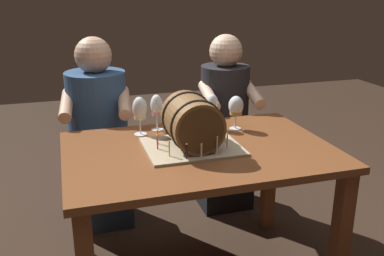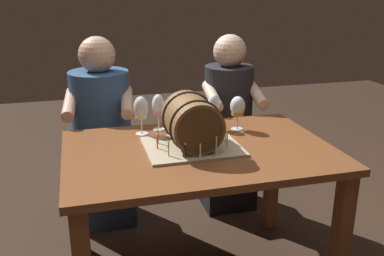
{
  "view_description": "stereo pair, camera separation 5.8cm",
  "coord_description": "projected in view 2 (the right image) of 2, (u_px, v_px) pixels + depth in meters",
  "views": [
    {
      "loc": [
        -0.59,
        -1.84,
        1.49
      ],
      "look_at": [
        -0.03,
        0.01,
        0.84
      ],
      "focal_mm": 40.46,
      "sensor_mm": 36.0,
      "label": 1
    },
    {
      "loc": [
        -0.54,
        -1.85,
        1.49
      ],
      "look_at": [
        -0.03,
        0.01,
        0.84
      ],
      "focal_mm": 40.46,
      "sensor_mm": 36.0,
      "label": 2
    }
  ],
  "objects": [
    {
      "name": "barrel_cake",
      "position": [
        192.0,
        124.0,
        2.04
      ],
      "size": [
        0.45,
        0.37,
        0.26
      ],
      "color": "tan",
      "rests_on": "dining_table"
    },
    {
      "name": "wine_glass_red",
      "position": [
        190.0,
        105.0,
        2.37
      ],
      "size": [
        0.08,
        0.08,
        0.17
      ],
      "color": "white",
      "rests_on": "dining_table"
    },
    {
      "name": "wine_glass_white",
      "position": [
        141.0,
        110.0,
        2.22
      ],
      "size": [
        0.07,
        0.07,
        0.2
      ],
      "color": "white",
      "rests_on": "dining_table"
    },
    {
      "name": "wine_glass_amber",
      "position": [
        238.0,
        107.0,
        2.3
      ],
      "size": [
        0.08,
        0.08,
        0.18
      ],
      "color": "white",
      "rests_on": "dining_table"
    },
    {
      "name": "person_seated_right",
      "position": [
        228.0,
        132.0,
        2.91
      ],
      "size": [
        0.38,
        0.47,
        1.18
      ],
      "color": "black",
      "rests_on": "ground"
    },
    {
      "name": "wine_glass_rose",
      "position": [
        158.0,
        107.0,
        2.29
      ],
      "size": [
        0.07,
        0.07,
        0.2
      ],
      "color": "white",
      "rests_on": "dining_table"
    },
    {
      "name": "wine_glass_empty",
      "position": [
        214.0,
        104.0,
        2.31
      ],
      "size": [
        0.06,
        0.06,
        0.19
      ],
      "color": "white",
      "rests_on": "dining_table"
    },
    {
      "name": "dining_table",
      "position": [
        199.0,
        170.0,
        2.1
      ],
      "size": [
        1.27,
        0.86,
        0.74
      ],
      "color": "brown",
      "rests_on": "ground"
    },
    {
      "name": "person_seated_left",
      "position": [
        103.0,
        139.0,
        2.69
      ],
      "size": [
        0.43,
        0.51,
        1.2
      ],
      "color": "#1B2D46",
      "rests_on": "ground"
    }
  ]
}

